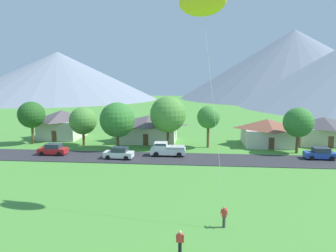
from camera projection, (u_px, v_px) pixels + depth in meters
road_strip at (176, 159)px, 45.03m from camera, size 160.00×6.82×0.08m
mountain_far_west_ridge at (293, 64)px, 179.84m from camera, size 131.04×131.04×39.57m
mountain_far_east_ridge at (294, 79)px, 177.45m from camera, size 104.71×104.71×23.09m
mountain_west_ridge at (58, 76)px, 174.20m from camera, size 110.68×110.68×26.48m
house_leftmost at (267, 132)px, 54.16m from camera, size 8.56×8.11×4.60m
house_left_center at (149, 128)px, 57.28m from camera, size 10.71×7.75×4.86m
house_right_center at (63, 123)px, 60.68m from camera, size 7.78×8.47×5.50m
house_rightmost at (323, 130)px, 55.17m from camera, size 10.43×7.85×4.79m
tree_near_left at (208, 117)px, 51.71m from camera, size 3.82×3.82×7.08m
tree_left_of_center at (298, 122)px, 47.80m from camera, size 4.62×4.62×7.18m
tree_center at (31, 115)px, 54.66m from camera, size 4.67×4.67×7.57m
tree_right_of_center at (83, 121)px, 53.30m from camera, size 4.73×4.73×6.74m
tree_near_right at (168, 114)px, 51.55m from camera, size 6.03×6.03×8.68m
tree_far_right at (117, 120)px, 50.65m from camera, size 5.73×5.73×7.74m
parked_car_blue_west_end at (320, 154)px, 44.51m from camera, size 4.23×2.13×1.68m
parked_car_white_mid_west at (119, 153)px, 44.84m from camera, size 4.28×2.23×1.68m
parked_car_red_mid_east at (53, 149)px, 47.15m from camera, size 4.23×2.14×1.68m
pickup_truck_white_west_side at (167, 149)px, 46.51m from camera, size 5.23×2.39×1.99m
kite_flyer_with_kite at (203, 2)px, 26.25m from camera, size 4.52×6.23×19.39m
watcher_person at (180, 242)px, 20.38m from camera, size 0.56×0.24×1.68m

